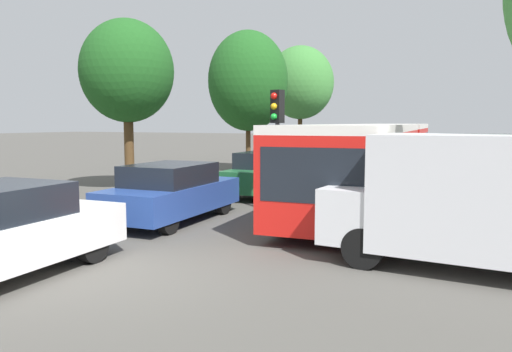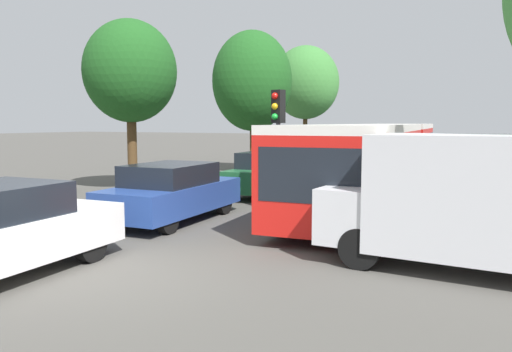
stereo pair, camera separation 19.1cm
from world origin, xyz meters
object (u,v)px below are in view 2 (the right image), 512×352
Objects in this scene: city_bus_rear at (376,140)px; articulated_bus at (379,155)px; traffic_light at (278,123)px; tree_left_far at (251,84)px; queued_car_green at (272,173)px; tree_left_mid at (130,75)px; queued_car_blue at (172,192)px; queued_car_navy at (310,163)px; tree_left_distant at (306,83)px; white_van at (485,199)px.

articulated_bus is at bearing -167.64° from city_bus_rear.
tree_left_far is (-5.92, 10.24, 1.97)m from traffic_light.
city_bus_rear is 3.25× the size of traffic_light.
queued_car_green is 0.71× the size of tree_left_mid.
queued_car_blue is at bearing -25.21° from traffic_light.
tree_left_far is at bearing 157.05° from city_bus_rear.
queued_car_blue is 0.60× the size of tree_left_far.
queued_car_green is 4.95m from queued_car_navy.
tree_left_distant is at bearing 89.23° from tree_left_mid.
white_van is (7.30, -1.38, 0.49)m from queued_car_blue.
articulated_bus is 10.13m from tree_left_far.
traffic_light reaches higher than queued_car_navy.
articulated_bus is 3.99× the size of queued_car_navy.
tree_left_mid is (-8.63, -2.44, 2.85)m from articulated_bus.
tree_left_mid is at bearing 46.71° from queued_car_blue.
tree_left_mid reaches higher than city_bus_rear.
queued_car_green is at bearing -6.31° from queued_car_blue.
city_bus_rear is 2.64× the size of queued_car_navy.
queued_car_blue is at bearing 173.69° from queued_car_green.
traffic_light reaches higher than white_van.
traffic_light is (1.99, 2.20, 1.75)m from queued_car_blue.
queued_car_blue is 0.56× the size of tree_left_distant.
traffic_light is 0.48× the size of tree_left_far.
queued_car_navy is 0.67× the size of tree_left_mid.
tree_left_distant is at bearing 93.80° from tree_left_far.
traffic_light is at bearing -168.40° from queued_car_navy.
queued_car_green reaches higher than queued_car_blue.
tree_left_distant is (-11.87, 23.42, 3.98)m from white_van.
white_van reaches higher than queued_car_navy.
articulated_bus is at bearing 15.76° from tree_left_mid.
tree_left_mid reaches higher than white_van.
traffic_light is 0.44× the size of tree_left_distant.
queued_car_blue is at bearing -78.29° from tree_left_distant.
tree_left_mid is at bearing -96.10° from tree_left_far.
queued_car_green is 0.62× the size of tree_left_far.
white_van is at bearing -63.12° from tree_left_distant.
city_bus_rear is 22.47m from queued_car_blue.
city_bus_rear is 11.28m from tree_left_far.
white_van is at bearing -149.93° from queued_car_navy.
articulated_bus reaches higher than queued_car_navy.
tree_left_distant is (-4.77, -0.42, 3.85)m from city_bus_rear.
queued_car_navy is (0.06, 10.24, -0.02)m from queued_car_blue.
tree_left_mid is at bearing -21.07° from white_van.
white_van is at bearing -135.99° from queued_car_green.
queued_car_green is (0.41, 5.31, 0.02)m from queued_car_blue.
queued_car_green is 9.61m from white_van.
tree_left_distant is (-0.64, 9.61, 0.75)m from tree_left_far.
queued_car_blue is 1.26× the size of traffic_light.
city_bus_rear is 1.55× the size of tree_left_far.
tree_left_distant reaches higher than queued_car_green.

